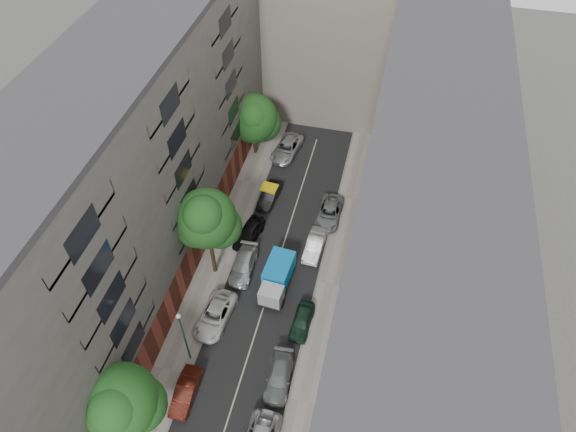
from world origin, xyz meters
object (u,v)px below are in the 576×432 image
(car_left_4, at_px, (249,233))
(car_right_4, at_px, (329,213))
(car_left_3, at_px, (244,265))
(car_left_2, at_px, (215,315))
(car_left_5, at_px, (270,195))
(car_right_3, at_px, (315,245))
(lamp_post, at_px, (183,333))
(tree_near, at_px, (122,405))
(car_left_1, at_px, (186,391))
(pedestrian, at_px, (340,208))
(tarp_truck, at_px, (277,278))
(car_right_2, at_px, (302,321))
(car_right_1, at_px, (279,377))
(tree_far, at_px, (254,120))
(tree_mid, at_px, (207,221))
(car_left_6, at_px, (287,148))

(car_left_4, height_order, car_right_4, car_left_4)
(car_left_3, height_order, car_right_4, car_right_4)
(car_left_2, height_order, car_right_4, car_left_2)
(car_left_5, height_order, car_right_4, car_right_4)
(car_right_3, relative_size, lamp_post, 0.67)
(car_right_3, distance_m, tree_near, 22.12)
(car_left_5, bearing_deg, car_left_2, -87.55)
(car_left_1, distance_m, pedestrian, 22.67)
(tarp_truck, relative_size, pedestrian, 3.47)
(pedestrian, bearing_deg, car_left_1, 65.80)
(tarp_truck, height_order, car_right_2, tarp_truck)
(car_left_4, xyz_separation_m, car_right_3, (6.44, 0.04, -0.05))
(tarp_truck, relative_size, tree_near, 0.67)
(car_right_1, relative_size, tree_far, 0.61)
(car_left_5, distance_m, lamp_post, 19.04)
(car_right_4, xyz_separation_m, tree_mid, (-8.80, -9.12, 6.33))
(car_right_2, height_order, tree_far, tree_far)
(car_right_3, relative_size, car_right_4, 0.86)
(car_left_2, xyz_separation_m, car_right_3, (6.62, 9.40, -0.00))
(car_left_4, xyz_separation_m, car_right_4, (7.01, 4.45, -0.06))
(car_left_6, bearing_deg, lamp_post, -85.83)
(car_left_3, distance_m, lamp_post, 10.18)
(lamp_post, height_order, pedestrian, lamp_post)
(tarp_truck, height_order, tree_near, tree_near)
(tarp_truck, xyz_separation_m, car_left_6, (-3.40, 17.90, -0.58))
(car_left_2, height_order, car_left_4, car_left_4)
(car_left_1, height_order, car_right_1, car_left_1)
(car_left_4, distance_m, car_right_2, 10.76)
(car_left_1, bearing_deg, tree_near, -123.62)
(car_left_4, height_order, pedestrian, pedestrian)
(tarp_truck, relative_size, car_left_1, 1.30)
(car_left_2, relative_size, car_right_1, 1.13)
(car_right_1, bearing_deg, car_right_2, 79.09)
(tree_mid, bearing_deg, car_left_3, 20.74)
(car_left_3, bearing_deg, pedestrian, 48.17)
(car_left_3, distance_m, car_right_2, 7.76)
(car_left_2, bearing_deg, lamp_post, -97.12)
(tarp_truck, relative_size, tree_far, 0.73)
(car_left_6, relative_size, tree_mid, 0.53)
(tree_mid, distance_m, pedestrian, 15.03)
(car_left_1, relative_size, tree_mid, 0.41)
(car_left_2, bearing_deg, car_right_2, 14.08)
(car_right_2, bearing_deg, tarp_truck, 134.80)
(tree_near, height_order, tree_mid, tree_mid)
(car_right_3, bearing_deg, car_left_3, -143.79)
(car_right_3, bearing_deg, tarp_truck, -113.24)
(car_left_1, bearing_deg, tree_far, 94.45)
(car_left_6, bearing_deg, tree_far, -157.61)
(lamp_post, bearing_deg, car_right_1, -1.22)
(car_left_6, bearing_deg, car_left_5, -82.34)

